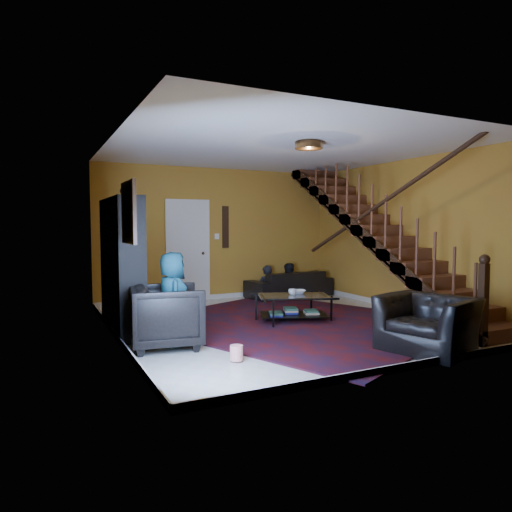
# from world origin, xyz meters

# --- Properties ---
(floor) EXTENTS (5.50, 5.50, 0.00)m
(floor) POSITION_xyz_m (0.00, 0.00, 0.00)
(floor) COLOR beige
(floor) RESTS_ON ground
(room) EXTENTS (5.50, 5.50, 5.50)m
(room) POSITION_xyz_m (-1.33, 1.33, 0.05)
(room) COLOR #AB6D26
(room) RESTS_ON ground
(staircase) EXTENTS (0.95, 5.02, 3.18)m
(staircase) POSITION_xyz_m (2.12, -0.00, 1.40)
(staircase) COLOR brown
(staircase) RESTS_ON floor
(bookshelf) EXTENTS (0.35, 1.80, 2.00)m
(bookshelf) POSITION_xyz_m (-2.40, 0.60, 0.96)
(bookshelf) COLOR black
(bookshelf) RESTS_ON floor
(door) EXTENTS (0.82, 0.05, 2.05)m
(door) POSITION_xyz_m (-0.70, 2.73, 1.02)
(door) COLOR silver
(door) RESTS_ON floor
(framed_picture) EXTENTS (0.04, 0.74, 0.74)m
(framed_picture) POSITION_xyz_m (-2.57, -0.90, 1.75)
(framed_picture) COLOR maroon
(framed_picture) RESTS_ON room
(wall_hanging) EXTENTS (0.14, 0.03, 0.90)m
(wall_hanging) POSITION_xyz_m (0.15, 2.73, 1.55)
(wall_hanging) COLOR black
(wall_hanging) RESTS_ON room
(ceiling_fixture) EXTENTS (0.40, 0.40, 0.10)m
(ceiling_fixture) POSITION_xyz_m (0.00, -0.80, 2.74)
(ceiling_fixture) COLOR #3F2814
(ceiling_fixture) RESTS_ON room
(rug) EXTENTS (5.29, 5.58, 0.02)m
(rug) POSITION_xyz_m (0.23, -0.13, 0.01)
(rug) COLOR #470C0E
(rug) RESTS_ON floor
(sofa) EXTENTS (2.02, 0.98, 0.57)m
(sofa) POSITION_xyz_m (1.50, 2.30, 0.28)
(sofa) COLOR black
(sofa) RESTS_ON floor
(armchair_left) EXTENTS (1.03, 1.01, 0.82)m
(armchair_left) POSITION_xyz_m (-2.05, -0.62, 0.41)
(armchair_left) COLOR black
(armchair_left) RESTS_ON floor
(armchair_right) EXTENTS (1.22, 1.31, 0.70)m
(armchair_right) POSITION_xyz_m (0.87, -2.25, 0.35)
(armchair_right) COLOR black
(armchair_right) RESTS_ON floor
(person_adult_a) EXTENTS (0.45, 0.32, 1.17)m
(person_adult_a) POSITION_xyz_m (0.95, 2.35, 0.13)
(person_adult_a) COLOR black
(person_adult_a) RESTS_ON sofa
(person_adult_b) EXTENTS (0.61, 0.49, 1.19)m
(person_adult_b) POSITION_xyz_m (1.49, 2.35, 0.15)
(person_adult_b) COLOR black
(person_adult_b) RESTS_ON sofa
(person_child) EXTENTS (0.46, 0.65, 1.25)m
(person_child) POSITION_xyz_m (-1.95, -0.53, 0.62)
(person_child) COLOR #1A5164
(person_child) RESTS_ON armchair_left
(coffee_table) EXTENTS (1.31, 1.05, 0.44)m
(coffee_table) POSITION_xyz_m (0.25, 0.02, 0.25)
(coffee_table) COLOR black
(coffee_table) RESTS_ON floor
(cup_a) EXTENTS (0.13, 0.13, 0.09)m
(cup_a) POSITION_xyz_m (0.28, 0.12, 0.48)
(cup_a) COLOR #999999
(cup_a) RESTS_ON coffee_table
(cup_b) EXTENTS (0.12, 0.12, 0.09)m
(cup_b) POSITION_xyz_m (0.31, 0.11, 0.48)
(cup_b) COLOR #999999
(cup_b) RESTS_ON coffee_table
(bowl) EXTENTS (0.29, 0.29, 0.06)m
(bowl) POSITION_xyz_m (0.43, 0.17, 0.47)
(bowl) COLOR #999999
(bowl) RESTS_ON coffee_table
(vase) EXTENTS (0.18, 0.18, 0.19)m
(vase) POSITION_xyz_m (-2.41, 0.10, 2.10)
(vase) COLOR #999999
(vase) RESTS_ON bookshelf
(popcorn_bucket) EXTENTS (0.18, 0.18, 0.18)m
(popcorn_bucket) POSITION_xyz_m (-1.49, -1.60, 0.11)
(popcorn_bucket) COLOR red
(popcorn_bucket) RESTS_ON rug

